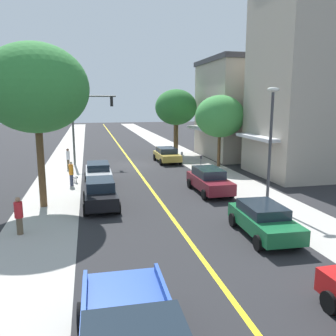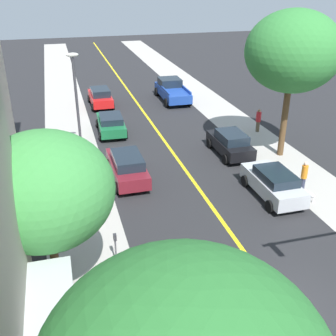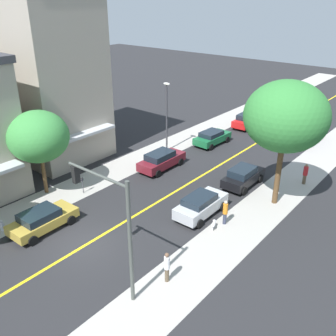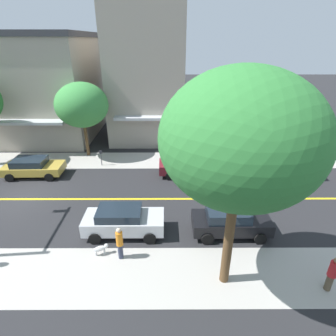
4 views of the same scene
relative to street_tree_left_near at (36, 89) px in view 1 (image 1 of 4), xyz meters
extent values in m
plane|color=#262628|center=(-6.65, -12.15, -6.54)|extent=(140.00, 140.00, 0.00)
cube|color=#ADA8A0|center=(-13.03, -12.15, -6.54)|extent=(3.45, 126.00, 0.01)
cube|color=#ADA8A0|center=(-0.26, -12.15, -6.54)|extent=(3.45, 126.00, 0.01)
cube|color=yellow|center=(-6.65, -12.15, -6.54)|extent=(0.20, 126.00, 0.00)
cube|color=#A39989|center=(-20.51, -14.91, -1.65)|extent=(11.16, 9.22, 9.77)
cube|color=#38383D|center=(-20.51, -14.91, 3.48)|extent=(11.46, 9.52, 0.50)
cube|color=#B7BABF|center=(-14.32, -14.91, -3.48)|extent=(1.21, 7.01, 0.24)
cube|color=#A39989|center=(-20.51, -4.52, 1.05)|extent=(9.47, 7.21, 15.17)
cube|color=#B7BABF|center=(-15.28, -4.52, -3.39)|extent=(0.99, 5.48, 0.24)
cylinder|color=brown|center=(0.00, 0.00, -4.32)|extent=(0.39, 0.39, 4.45)
ellipsoid|color=#337F38|center=(0.00, 0.00, 0.02)|extent=(5.63, 5.63, 4.79)
cylinder|color=brown|center=(-14.27, -9.71, -5.09)|extent=(0.29, 0.29, 2.90)
ellipsoid|color=#3D8E42|center=(-14.27, -9.71, -1.97)|extent=(4.44, 4.44, 3.77)
cylinder|color=brown|center=(-12.20, -17.69, -4.77)|extent=(0.51, 0.51, 3.54)
ellipsoid|color=#286B2D|center=(-12.20, -17.69, -1.27)|extent=(4.60, 4.60, 3.91)
cylinder|color=silver|center=(-12.05, -14.54, -6.25)|extent=(0.24, 0.24, 0.57)
sphere|color=#B2B2B7|center=(-12.05, -14.54, -5.90)|extent=(0.22, 0.22, 0.22)
cylinder|color=#B2B2B7|center=(-12.22, -14.54, -6.23)|extent=(0.10, 0.10, 0.10)
cylinder|color=#B2B2B7|center=(-11.88, -14.54, -6.23)|extent=(0.10, 0.10, 0.10)
cylinder|color=#4C4C51|center=(-11.98, -7.99, -6.01)|extent=(0.07, 0.07, 1.05)
cube|color=#2D2D33|center=(-11.98, -7.99, -5.36)|extent=(0.12, 0.18, 0.26)
cylinder|color=#474C47|center=(-1.27, -13.52, -3.21)|extent=(0.20, 0.20, 6.67)
cylinder|color=#474C47|center=(-3.28, -13.52, -0.17)|extent=(4.02, 0.14, 0.14)
cube|color=black|center=(-4.89, -13.52, -0.67)|extent=(0.26, 0.32, 0.90)
sphere|color=red|center=(-4.89, -13.52, -0.37)|extent=(0.20, 0.20, 0.20)
sphere|color=yellow|center=(-4.89, -13.52, -0.67)|extent=(0.20, 0.20, 0.20)
sphere|color=green|center=(-4.89, -13.52, -0.97)|extent=(0.20, 0.20, 0.20)
cylinder|color=#38383D|center=(-12.48, 2.66, -3.36)|extent=(0.16, 0.16, 6.35)
ellipsoid|color=silver|center=(-12.48, 2.66, -0.04)|extent=(0.70, 0.36, 0.24)
cylinder|color=black|center=(-9.05, 12.55, -6.22)|extent=(0.23, 0.64, 0.64)
cube|color=#B29338|center=(-10.07, -12.74, -5.91)|extent=(1.96, 4.42, 0.61)
cube|color=#19232D|center=(-10.07, -12.96, -5.36)|extent=(1.70, 2.40, 0.50)
cylinder|color=black|center=(-11.04, -11.32, -6.22)|extent=(0.23, 0.64, 0.64)
cylinder|color=black|center=(-9.16, -11.28, -6.22)|extent=(0.23, 0.64, 0.64)
cylinder|color=black|center=(-10.98, -14.21, -6.22)|extent=(0.23, 0.64, 0.64)
cylinder|color=black|center=(-9.10, -14.17, -6.22)|extent=(0.23, 0.64, 0.64)
cube|color=maroon|center=(-10.20, -0.77, -5.86)|extent=(1.78, 4.67, 0.72)
cube|color=#19232D|center=(-10.19, -1.00, -5.23)|extent=(1.55, 2.53, 0.54)
cylinder|color=black|center=(-11.08, 0.76, -6.22)|extent=(0.22, 0.64, 0.64)
cylinder|color=black|center=(-9.33, 0.78, -6.22)|extent=(0.22, 0.64, 0.64)
cylinder|color=black|center=(-11.06, -2.31, -6.22)|extent=(0.22, 0.64, 0.64)
cylinder|color=black|center=(-9.31, -2.30, -6.22)|extent=(0.22, 0.64, 0.64)
cube|color=black|center=(-3.16, 0.93, -5.87)|extent=(1.75, 4.15, 0.69)
cube|color=#19232D|center=(-3.16, 0.72, -5.25)|extent=(1.53, 2.24, 0.55)
cylinder|color=black|center=(-4.03, 2.29, -6.22)|extent=(0.22, 0.64, 0.64)
cylinder|color=black|center=(-2.31, 2.30, -6.22)|extent=(0.22, 0.64, 0.64)
cylinder|color=black|center=(-4.01, -0.44, -6.22)|extent=(0.22, 0.64, 0.64)
cylinder|color=black|center=(-2.29, -0.43, -6.22)|extent=(0.22, 0.64, 0.64)
cube|color=#B7BABF|center=(-3.21, -4.81, -5.84)|extent=(1.74, 4.28, 0.76)
cube|color=#19232D|center=(-3.21, -5.03, -5.23)|extent=(1.53, 2.31, 0.45)
cylinder|color=black|center=(-4.09, -3.41, -6.22)|extent=(0.22, 0.64, 0.64)
cylinder|color=black|center=(-2.35, -3.40, -6.22)|extent=(0.22, 0.64, 0.64)
cylinder|color=black|center=(-4.08, -6.23, -6.22)|extent=(0.22, 0.64, 0.64)
cylinder|color=black|center=(-2.34, -6.22, -6.22)|extent=(0.22, 0.64, 0.64)
cube|color=#196638|center=(-10.01, 6.89, -5.90)|extent=(1.96, 4.30, 0.65)
cube|color=#19232D|center=(-10.02, 6.68, -5.35)|extent=(1.66, 2.35, 0.44)
cylinder|color=black|center=(-10.84, 8.32, -6.22)|extent=(0.25, 0.65, 0.64)
cylinder|color=black|center=(-9.06, 8.25, -6.22)|extent=(0.25, 0.65, 0.64)
cylinder|color=black|center=(-10.96, 5.53, -6.22)|extent=(0.25, 0.65, 0.64)
cylinder|color=black|center=(-9.18, 5.46, -6.22)|extent=(0.25, 0.65, 0.64)
cube|color=#1E429E|center=(-4.31, 12.70, -5.28)|extent=(0.16, 2.96, 0.24)
cube|color=#1E429E|center=(-2.38, 12.66, -5.28)|extent=(0.16, 2.96, 0.24)
cylinder|color=black|center=(-4.41, 11.90, -6.14)|extent=(0.30, 0.81, 0.80)
cylinder|color=black|center=(-2.31, 11.86, -6.14)|extent=(0.30, 0.81, 0.80)
cylinder|color=brown|center=(0.52, 4.28, -6.15)|extent=(0.27, 0.27, 0.78)
cylinder|color=red|center=(0.52, 4.28, -5.40)|extent=(0.36, 0.36, 0.72)
sphere|color=#936B4C|center=(0.52, 4.28, -4.93)|extent=(0.22, 0.22, 0.22)
cylinder|color=#33384C|center=(-1.35, -4.74, -6.14)|extent=(0.24, 0.24, 0.80)
cylinder|color=orange|center=(-1.35, -4.74, -5.38)|extent=(0.32, 0.32, 0.73)
sphere|color=beige|center=(-1.35, -4.74, -4.90)|extent=(0.23, 0.23, 0.23)
cylinder|color=brown|center=(-0.80, -11.41, -6.12)|extent=(0.23, 0.23, 0.83)
cylinder|color=silver|center=(-0.80, -11.41, -5.33)|extent=(0.31, 0.31, 0.76)
sphere|color=brown|center=(-0.80, -11.41, -4.83)|extent=(0.23, 0.23, 0.23)
ellipsoid|color=silver|center=(-1.56, -5.79, -6.18)|extent=(0.46, 0.64, 0.26)
sphere|color=silver|center=(-1.68, -5.49, -6.10)|extent=(0.21, 0.21, 0.21)
cylinder|color=silver|center=(-1.63, -5.60, -6.42)|extent=(0.09, 0.09, 0.24)
cylinder|color=silver|center=(-1.48, -5.98, -6.42)|extent=(0.09, 0.09, 0.24)
camera|label=1|loc=(-2.64, 20.19, -0.70)|focal=37.32mm
camera|label=2|loc=(-13.52, -21.54, 4.17)|focal=43.65mm
camera|label=3|loc=(9.24, -23.51, 7.49)|focal=40.34mm
camera|label=4|loc=(8.56, -2.50, 3.04)|focal=28.73mm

